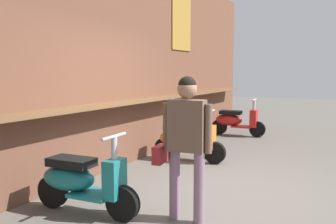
{
  "coord_description": "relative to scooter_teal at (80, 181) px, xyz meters",
  "views": [
    {
      "loc": [
        -4.75,
        -1.8,
        1.67
      ],
      "look_at": [
        0.89,
        1.15,
        0.97
      ],
      "focal_mm": 39.64,
      "sensor_mm": 36.0,
      "label": 1
    }
  ],
  "objects": [
    {
      "name": "market_stall_facade",
      "position": [
        1.47,
        0.94,
        1.51
      ],
      "size": [
        13.66,
        0.61,
        3.81
      ],
      "color": "brown",
      "rests_on": "ground_plane"
    },
    {
      "name": "ground_plane",
      "position": [
        1.48,
        -1.08,
        -0.39
      ],
      "size": [
        38.26,
        38.26,
        0.0
      ],
      "primitive_type": "plane",
      "color": "#605B54"
    },
    {
      "name": "shopper_browsing",
      "position": [
        0.36,
        -1.2,
        0.59
      ],
      "size": [
        0.32,
        0.65,
        1.62
      ],
      "rotation": [
        0.0,
        0.0,
        3.27
      ],
      "color": "gray",
      "rests_on": "ground_plane"
    },
    {
      "name": "scooter_red",
      "position": [
        5.99,
        -0.0,
        0.0
      ],
      "size": [
        0.48,
        1.4,
        0.97
      ],
      "rotation": [
        0.0,
        0.0,
        -1.52
      ],
      "color": "red",
      "rests_on": "ground_plane"
    },
    {
      "name": "scooter_orange",
      "position": [
        2.92,
        0.0,
        0.0
      ],
      "size": [
        0.47,
        1.4,
        0.97
      ],
      "rotation": [
        0.0,
        0.0,
        -1.53
      ],
      "color": "orange",
      "rests_on": "ground_plane"
    },
    {
      "name": "scooter_teal",
      "position": [
        0.0,
        0.0,
        0.0
      ],
      "size": [
        0.47,
        1.4,
        0.97
      ],
      "rotation": [
        0.0,
        0.0,
        -1.52
      ],
      "color": "#197075",
      "rests_on": "ground_plane"
    }
  ]
}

